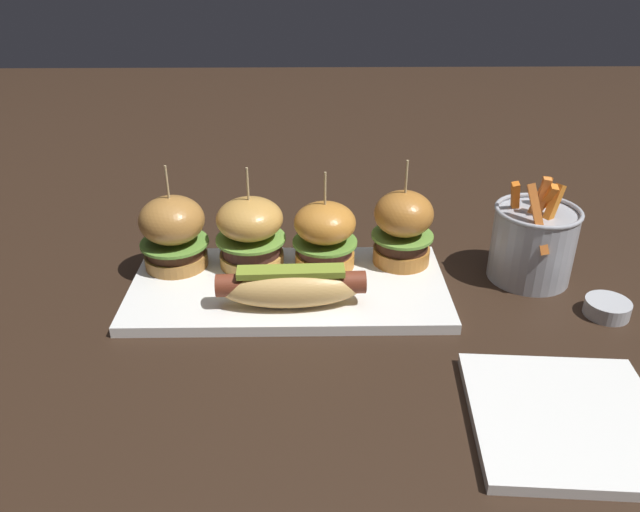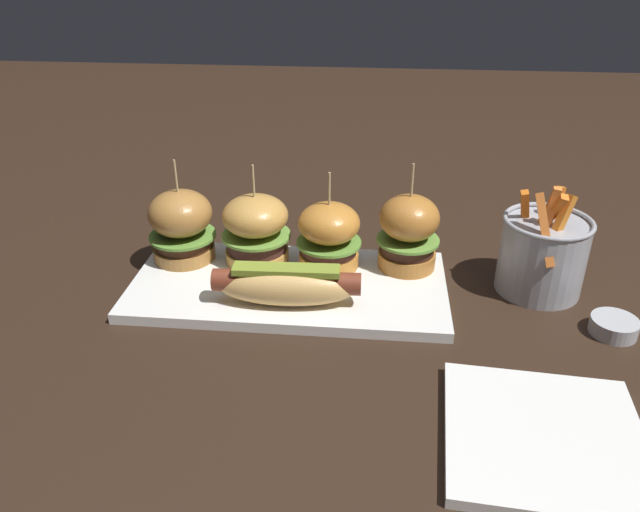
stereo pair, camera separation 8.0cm
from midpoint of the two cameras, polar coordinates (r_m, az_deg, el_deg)
The scene contains 10 objects.
ground_plane at distance 0.83m, azimuth -0.11°, elevation -3.25°, with size 3.00×3.00×0.00m, color black.
platter_main at distance 0.82m, azimuth -0.11°, elevation -2.83°, with size 0.42×0.20×0.01m, color white.
hot_dog at distance 0.76m, azimuth -0.12°, elevation -2.72°, with size 0.18×0.06×0.05m.
slider_far_left at distance 0.87m, azimuth -10.15°, elevation 2.79°, with size 0.09×0.09×0.15m.
slider_center_left at distance 0.85m, azimuth -3.28°, elevation 2.49°, with size 0.10×0.10×0.14m.
slider_center_right at distance 0.84m, azimuth 3.56°, elevation 1.88°, with size 0.09×0.09×0.14m.
slider_far_right at distance 0.85m, azimuth 10.87°, elevation 2.18°, with size 0.09×0.09×0.15m.
fries_bucket at distance 0.87m, azimuth 22.39°, elevation 0.16°, with size 0.11×0.11×0.15m.
sauce_ramekin at distance 0.83m, azimuth 28.07°, elevation -5.81°, with size 0.06×0.06×0.02m.
side_plate at distance 0.65m, azimuth 23.50°, elevation -15.33°, with size 0.18×0.18×0.01m, color white.
Camera 2 is at (0.11, -0.70, 0.43)m, focal length 34.62 mm.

